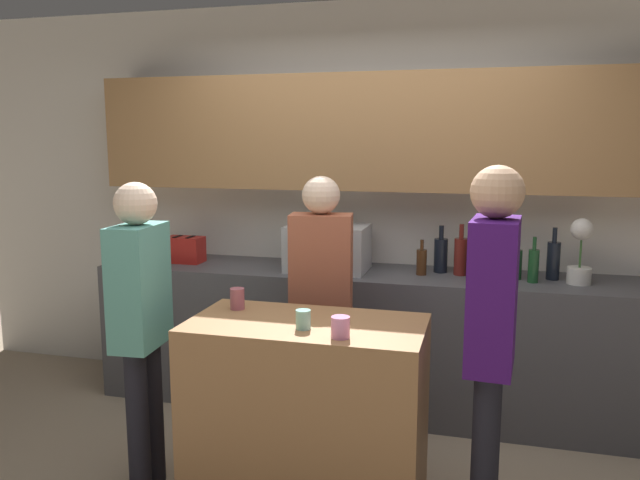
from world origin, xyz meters
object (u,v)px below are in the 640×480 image
(potted_plant, at_px, (581,251))
(bottle_3, at_px, (474,260))
(bottle_7, at_px, (553,260))
(bottle_2, at_px, (461,256))
(cup_0, at_px, (303,320))
(microwave, at_px, (328,248))
(bottle_5, at_px, (515,264))
(person_right, at_px, (321,293))
(toaster, at_px, (184,250))
(bottle_0, at_px, (422,261))
(cup_2, at_px, (340,327))
(bottle_4, at_px, (495,258))
(bottle_6, at_px, (533,265))
(cup_1, at_px, (237,299))
(person_center, at_px, (141,313))
(person_left, at_px, (491,326))

(potted_plant, bearing_deg, bottle_3, -176.37)
(bottle_7, bearing_deg, bottle_2, -178.88)
(bottle_2, distance_m, cup_0, 1.53)
(microwave, relative_size, bottle_2, 1.59)
(bottle_5, xyz_separation_m, person_right, (-1.06, -0.69, -0.09))
(toaster, xyz_separation_m, bottle_5, (2.22, 0.04, 0.01))
(bottle_0, height_order, bottle_5, bottle_5)
(cup_2, bearing_deg, microwave, 106.31)
(microwave, relative_size, bottle_4, 1.80)
(bottle_6, height_order, cup_2, bottle_6)
(toaster, height_order, cup_2, toaster)
(bottle_3, height_order, cup_1, bottle_3)
(person_center, bearing_deg, person_left, 85.54)
(bottle_7, bearing_deg, person_right, -150.40)
(microwave, bearing_deg, bottle_7, 3.50)
(person_left, bearing_deg, bottle_5, -1.64)
(bottle_4, bearing_deg, microwave, -173.19)
(potted_plant, relative_size, bottle_5, 1.57)
(bottle_0, distance_m, cup_1, 1.36)
(bottle_6, bearing_deg, bottle_2, 166.33)
(toaster, xyz_separation_m, bottle_0, (1.65, 0.01, -0.00))
(bottle_3, bearing_deg, cup_2, -111.28)
(bottle_0, distance_m, bottle_6, 0.67)
(bottle_6, bearing_deg, bottle_0, 176.31)
(person_right, bearing_deg, bottle_4, -148.32)
(bottle_4, xyz_separation_m, bottle_7, (0.35, -0.04, 0.01))
(potted_plant, xyz_separation_m, person_right, (-1.43, -0.65, -0.19))
(toaster, bearing_deg, cup_2, -43.94)
(potted_plant, xyz_separation_m, cup_0, (-1.33, -1.31, -0.15))
(person_center, distance_m, person_right, 0.98)
(cup_0, relative_size, cup_1, 0.82)
(bottle_7, distance_m, person_center, 2.45)
(cup_1, relative_size, person_center, 0.07)
(potted_plant, bearing_deg, bottle_5, 173.13)
(bottle_3, height_order, cup_0, bottle_3)
(bottle_0, distance_m, cup_0, 1.38)
(bottle_7, xyz_separation_m, person_right, (-1.28, -0.73, -0.11))
(microwave, height_order, bottle_4, microwave)
(bottle_3, bearing_deg, cup_1, -137.51)
(bottle_4, xyz_separation_m, person_left, (-0.03, -1.40, -0.04))
(bottle_2, distance_m, bottle_5, 0.33)
(bottle_6, distance_m, person_left, 1.27)
(bottle_3, xyz_separation_m, person_left, (0.10, -1.23, -0.05))
(person_center, bearing_deg, cup_1, 108.81)
(toaster, bearing_deg, cup_1, -52.04)
(bottle_2, relative_size, cup_1, 3.06)
(cup_2, bearing_deg, bottle_0, 81.72)
(toaster, relative_size, cup_1, 2.43)
(bottle_3, distance_m, cup_0, 1.47)
(bottle_3, xyz_separation_m, bottle_4, (0.13, 0.16, -0.01))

